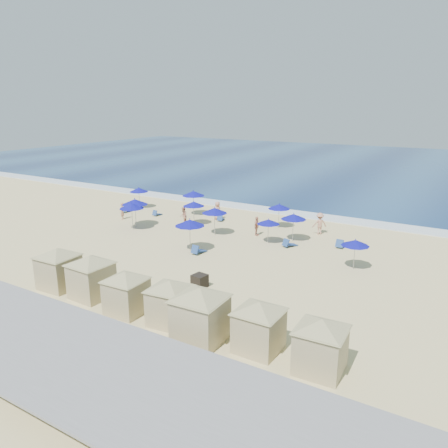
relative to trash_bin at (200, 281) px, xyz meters
The scene contains 34 objects.
ground 6.17m from the trash_bin, 129.97° to the left, with size 160.00×160.00×0.00m, color beige.
ocean 59.85m from the trash_bin, 93.79° to the left, with size 160.00×80.00×0.06m, color navy.
surf_line 20.61m from the trash_bin, 101.07° to the left, with size 160.00×2.50×0.08m, color white.
seawall 9.63m from the trash_bin, 114.28° to the right, with size 160.00×6.10×1.22m.
trash_bin is the anchor object (origin of this frame).
cabana_0 8.56m from the trash_bin, 148.66° to the right, with size 4.39×4.39×2.76m.
cabana_1 6.38m from the trash_bin, 136.08° to the right, with size 4.43×4.43×2.78m.
cabana_2 5.08m from the trash_bin, 106.79° to the right, with size 4.08×4.08×2.56m.
cabana_3 4.78m from the trash_bin, 74.10° to the right, with size 4.08×4.08×2.57m.
cabana_4 6.32m from the trash_bin, 55.31° to the right, with size 4.69×4.69×2.95m.
cabana_5 7.71m from the trash_bin, 35.25° to the right, with size 4.15×4.15×2.61m.
cabana_6 10.25m from the trash_bin, 26.37° to the right, with size 4.15×4.15×2.61m.
umbrella_0 22.37m from the trash_bin, 141.03° to the left, with size 2.00×2.00×2.28m.
umbrella_1 15.24m from the trash_bin, 146.77° to the left, with size 2.33×2.33×2.65m.
umbrella_2 18.03m from the trash_bin, 126.18° to the left, with size 2.25×2.25×2.56m.
umbrella_3 14.43m from the trash_bin, 148.79° to the left, with size 2.17×2.17×2.47m.
umbrella_4 14.43m from the trash_bin, 126.38° to the left, with size 2.00×2.00×2.27m.
umbrella_5 11.21m from the trash_bin, 117.66° to the left, with size 2.15×2.15×2.45m.
umbrella_6 7.08m from the trash_bin, 130.25° to the left, with size 2.26×2.26×2.57m.
umbrella_7 14.80m from the trash_bin, 95.46° to the left, with size 1.99×1.99×2.26m.
umbrella_8 10.14m from the trash_bin, 91.35° to the left, with size 1.81×1.81×2.06m.
umbrella_9 11.81m from the trash_bin, 83.99° to the left, with size 2.07×2.07×2.35m.
umbrella_10 10.77m from the trash_bin, 47.75° to the left, with size 1.88×1.88×2.14m.
beach_chair_0 20.91m from the trash_bin, 145.53° to the left, with size 0.61×1.24×0.66m.
beach_chair_1 18.40m from the trash_bin, 137.77° to the left, with size 0.51×1.13×0.62m.
beach_chair_2 15.69m from the trash_bin, 116.98° to the left, with size 0.79×1.22×0.62m.
beach_chair_3 6.20m from the trash_bin, 125.46° to the left, with size 0.68×1.37×0.74m.
beach_chair_4 10.19m from the trash_bin, 81.20° to the left, with size 1.03×1.40×0.70m.
beach_chair_5 13.05m from the trash_bin, 67.04° to the left, with size 0.66×1.35×0.73m.
beachgoer_0 18.28m from the trash_bin, 148.48° to the left, with size 0.60×0.39×1.63m, color tan.
beachgoer_1 14.45m from the trash_bin, 130.19° to the left, with size 0.81×0.63×1.66m, color tan.
beachgoer_2 11.66m from the trash_bin, 99.90° to the left, with size 0.96×0.40×1.64m, color tan.
beachgoer_3 14.81m from the trash_bin, 80.57° to the left, with size 1.21×0.70×1.87m, color tan.
beachgoer_4 16.17m from the trash_bin, 118.17° to the left, with size 0.87×0.56×1.77m, color tan.
Camera 1 is at (17.97, -25.00, 10.78)m, focal length 35.00 mm.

